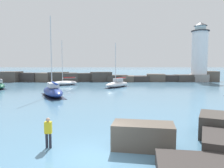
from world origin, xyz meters
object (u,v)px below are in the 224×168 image
object	(u,v)px
sailboat_moored_0	(53,91)
sailboat_moored_4	(65,83)
sailboat_moored_1	(117,84)
person_on_rocks	(48,131)
mooring_buoy_far_side	(55,87)
lighthouse	(199,56)

from	to	relation	value
sailboat_moored_0	sailboat_moored_4	size ratio (longest dim) A/B	1.18
sailboat_moored_0	sailboat_moored_1	distance (m)	14.88
sailboat_moored_4	person_on_rocks	bearing A→B (deg)	-80.08
sailboat_moored_0	person_on_rocks	xyz separation A→B (m)	(4.47, -18.64, 0.17)
mooring_buoy_far_side	sailboat_moored_0	bearing A→B (deg)	-77.85
mooring_buoy_far_side	person_on_rocks	world-z (taller)	person_on_rocks
sailboat_moored_1	lighthouse	bearing A→B (deg)	32.74
sailboat_moored_0	person_on_rocks	world-z (taller)	sailboat_moored_0
lighthouse	mooring_buoy_far_side	bearing A→B (deg)	-153.42
lighthouse	person_on_rocks	world-z (taller)	lighthouse
sailboat_moored_4	mooring_buoy_far_side	xyz separation A→B (m)	(-0.38, -6.86, -0.18)
sailboat_moored_4	mooring_buoy_far_side	bearing A→B (deg)	-93.14
person_on_rocks	mooring_buoy_far_side	bearing A→B (deg)	103.05
lighthouse	sailboat_moored_0	world-z (taller)	lighthouse
sailboat_moored_1	mooring_buoy_far_side	xyz separation A→B (m)	(-11.24, -2.57, -0.31)
lighthouse	mooring_buoy_far_side	xyz separation A→B (m)	(-32.64, -16.33, -6.15)
person_on_rocks	sailboat_moored_4	bearing A→B (deg)	99.92
lighthouse	mooring_buoy_far_side	world-z (taller)	lighthouse
sailboat_moored_1	sailboat_moored_4	xyz separation A→B (m)	(-10.86, 4.29, -0.13)
sailboat_moored_4	mooring_buoy_far_side	size ratio (longest dim) A/B	10.86
sailboat_moored_4	person_on_rocks	xyz separation A→B (m)	(6.04, -34.55, 0.39)
sailboat_moored_0	sailboat_moored_4	distance (m)	15.99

